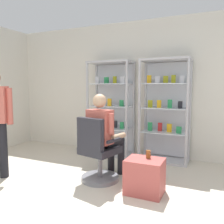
% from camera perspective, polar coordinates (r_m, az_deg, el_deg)
% --- Properties ---
extents(back_wall, '(6.00, 0.10, 2.70)m').
position_cam_1_polar(back_wall, '(4.84, 7.09, 5.60)').
color(back_wall, silver).
rests_on(back_wall, ground).
extents(display_cabinet_left, '(0.90, 0.45, 1.90)m').
position_cam_1_polar(display_cabinet_left, '(4.83, -0.05, 1.07)').
color(display_cabinet_left, '#B7B7BC').
rests_on(display_cabinet_left, ground).
extents(display_cabinet_right, '(0.90, 0.45, 1.90)m').
position_cam_1_polar(display_cabinet_right, '(4.49, 12.84, 0.54)').
color(display_cabinet_right, '#B7B7BC').
rests_on(display_cabinet_right, ground).
extents(office_chair, '(0.61, 0.58, 0.96)m').
position_cam_1_polar(office_chair, '(3.49, -3.54, -10.46)').
color(office_chair, slate).
rests_on(office_chair, ground).
extents(seated_shopkeeper, '(0.55, 0.62, 1.29)m').
position_cam_1_polar(seated_shopkeeper, '(3.54, -1.83, -4.92)').
color(seated_shopkeeper, black).
rests_on(seated_shopkeeper, ground).
extents(storage_crate, '(0.48, 0.38, 0.46)m').
position_cam_1_polar(storage_crate, '(3.20, 7.96, -15.23)').
color(storage_crate, '#B24C47').
rests_on(storage_crate, ground).
extents(tea_glass, '(0.06, 0.06, 0.10)m').
position_cam_1_polar(tea_glass, '(3.16, 8.84, -10.12)').
color(tea_glass, brown).
rests_on(tea_glass, storage_crate).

